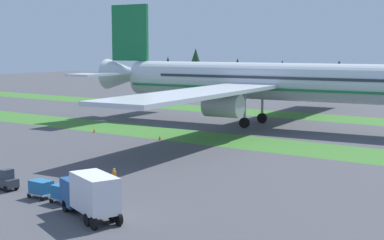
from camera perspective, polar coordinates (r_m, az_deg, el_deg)
name	(u,v)px	position (r m, az deg, el deg)	size (l,w,h in m)	color
grass_strip_near	(237,141)	(81.85, 4.50, -2.11)	(320.00, 10.61, 0.01)	#3D752D
grass_strip_far	(328,118)	(111.45, 13.27, 0.20)	(320.00, 10.61, 0.01)	#3D752D
airliner	(266,81)	(97.38, 7.27, 3.82)	(66.42, 81.64, 21.14)	silver
baggage_tug	(5,181)	(56.78, -17.92, -5.75)	(2.60, 1.31, 1.97)	#2D333D
cargo_dolly_lead	(41,188)	(52.90, -14.65, -6.46)	(2.20, 1.51, 1.55)	#A3A3A8
cargo_dolly_second	(64,192)	(50.76, -12.52, -6.97)	(2.20, 1.51, 1.55)	#A3A3A8
cargo_dolly_third	(88,197)	(48.70, -10.21, -7.52)	(2.20, 1.51, 1.55)	#A3A3A8
catering_truck	(90,193)	(45.81, -10.02, -7.12)	(7.31, 4.70, 3.58)	#1E4C8E
ground_crew_marshaller	(114,176)	(55.95, -7.67, -5.52)	(0.53, 0.36, 1.74)	black
taxiway_marker_0	(160,138)	(82.93, -3.20, -1.75)	(0.44, 0.44, 0.63)	orange
taxiway_marker_1	(94,130)	(91.34, -9.61, -1.02)	(0.44, 0.44, 0.61)	orange
distant_tree_line	(369,74)	(150.40, 17.10, 4.36)	(145.41, 9.89, 12.84)	#4C3823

